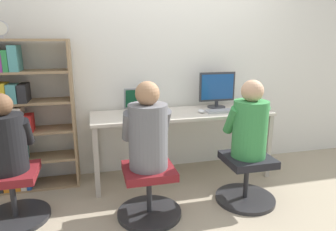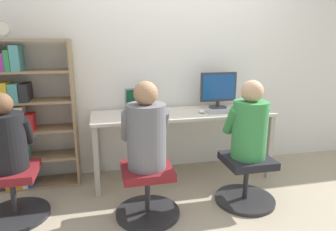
% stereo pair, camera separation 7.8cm
% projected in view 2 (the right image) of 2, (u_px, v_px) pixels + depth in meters
% --- Properties ---
extents(ground_plane, '(14.00, 14.00, 0.00)m').
position_uv_depth(ground_plane, '(189.00, 188.00, 3.18)').
color(ground_plane, tan).
extents(wall_back, '(10.00, 0.05, 2.60)m').
position_uv_depth(wall_back, '(175.00, 60.00, 3.48)').
color(wall_back, silver).
rests_on(wall_back, ground_plane).
extents(desk, '(1.97, 0.58, 0.76)m').
position_uv_depth(desk, '(183.00, 120.00, 3.29)').
color(desk, beige).
rests_on(desk, ground_plane).
extents(desktop_monitor, '(0.43, 0.21, 0.41)m').
position_uv_depth(desktop_monitor, '(218.00, 91.00, 3.44)').
color(desktop_monitor, '#333338').
rests_on(desktop_monitor, desk).
extents(laptop, '(0.30, 0.34, 0.26)m').
position_uv_depth(laptop, '(140.00, 108.00, 3.25)').
color(laptop, gray).
rests_on(laptop, desk).
extents(keyboard, '(0.43, 0.14, 0.03)m').
position_uv_depth(keyboard, '(226.00, 111.00, 3.28)').
color(keyboard, '#B2B2B7').
rests_on(keyboard, desk).
extents(computer_mouse_by_keyboard, '(0.07, 0.10, 0.04)m').
position_uv_depth(computer_mouse_by_keyboard, '(202.00, 111.00, 3.24)').
color(computer_mouse_by_keyboard, silver).
rests_on(computer_mouse_by_keyboard, desk).
extents(office_chair_left, '(0.57, 0.57, 0.46)m').
position_uv_depth(office_chair_left, '(246.00, 179.00, 2.87)').
color(office_chair_left, '#262628').
rests_on(office_chair_left, ground_plane).
extents(office_chair_right, '(0.57, 0.57, 0.46)m').
position_uv_depth(office_chair_right, '(147.00, 191.00, 2.64)').
color(office_chair_right, '#262628').
rests_on(office_chair_right, ground_plane).
extents(person_at_monitor, '(0.39, 0.35, 0.72)m').
position_uv_depth(person_at_monitor, '(249.00, 124.00, 2.74)').
color(person_at_monitor, '#388C47').
rests_on(person_at_monitor, office_chair_left).
extents(person_at_laptop, '(0.41, 0.36, 0.74)m').
position_uv_depth(person_at_laptop, '(146.00, 131.00, 2.51)').
color(person_at_laptop, slate).
rests_on(person_at_laptop, office_chair_right).
extents(bookshelf, '(0.94, 0.31, 1.54)m').
position_uv_depth(bookshelf, '(15.00, 118.00, 3.03)').
color(bookshelf, '#997A56').
rests_on(bookshelf, ground_plane).
extents(desk_clock, '(0.14, 0.03, 0.16)m').
position_uv_depth(desk_clock, '(2.00, 29.00, 2.75)').
color(desk_clock, '#B2B2B7').
rests_on(desk_clock, bookshelf).
extents(office_chair_side, '(0.57, 0.57, 0.46)m').
position_uv_depth(office_chair_side, '(13.00, 194.00, 2.60)').
color(office_chair_side, '#262628').
rests_on(office_chair_side, ground_plane).
extents(person_near_shelf, '(0.39, 0.33, 0.66)m').
position_uv_depth(person_near_shelf, '(6.00, 137.00, 2.48)').
color(person_near_shelf, black).
rests_on(person_near_shelf, office_chair_side).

